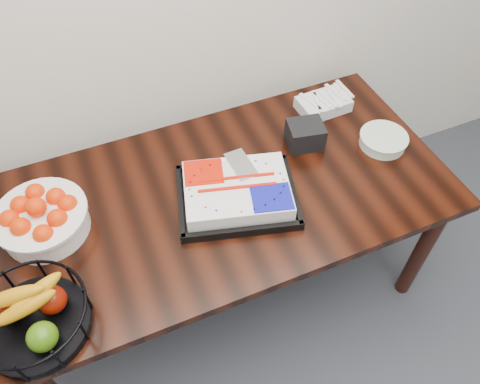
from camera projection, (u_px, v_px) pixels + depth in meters
name	position (u px, v px, depth m)	size (l,w,h in m)	color
table	(223.00, 205.00, 1.90)	(1.80, 0.90, 0.75)	black
cake_tray	(237.00, 193.00, 1.78)	(0.53, 0.46, 0.09)	black
tangerine_bowl	(40.00, 214.00, 1.65)	(0.33, 0.33, 0.21)	white
fruit_basket	(31.00, 317.00, 1.42)	(0.35, 0.35, 0.19)	black
plate_stack	(383.00, 140.00, 1.98)	(0.20, 0.20, 0.05)	white
fork_bag	(323.00, 104.00, 2.13)	(0.23, 0.16, 0.06)	silver
napkin_box	(305.00, 135.00, 1.97)	(0.15, 0.12, 0.10)	black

